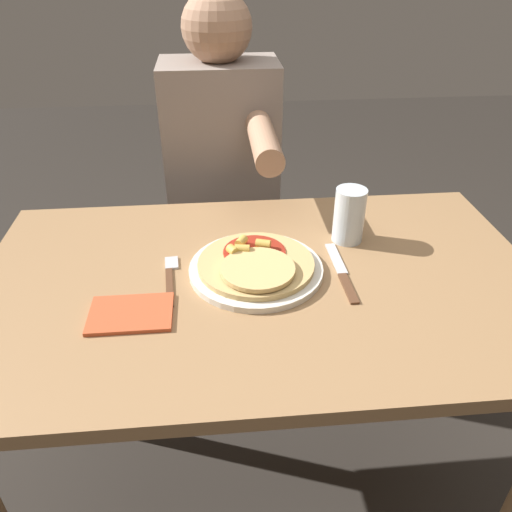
{
  "coord_description": "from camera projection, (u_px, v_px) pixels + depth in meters",
  "views": [
    {
      "loc": [
        -0.09,
        -0.84,
        1.38
      ],
      "look_at": [
        -0.01,
        0.02,
        0.81
      ],
      "focal_mm": 35.0,
      "sensor_mm": 36.0,
      "label": 1
    }
  ],
  "objects": [
    {
      "name": "dining_table",
      "position": [
        261.0,
        325.0,
        1.11
      ],
      "size": [
        1.18,
        0.71,
        0.77
      ],
      "color": "#9E754C",
      "rests_on": "ground_plane"
    },
    {
      "name": "napkin",
      "position": [
        131.0,
        314.0,
        0.94
      ],
      "size": [
        0.16,
        0.11,
        0.01
      ],
      "color": "#C6512D",
      "rests_on": "dining_table"
    },
    {
      "name": "plate",
      "position": [
        256.0,
        269.0,
        1.06
      ],
      "size": [
        0.28,
        0.28,
        0.01
      ],
      "color": "silver",
      "rests_on": "dining_table"
    },
    {
      "name": "drinking_glass",
      "position": [
        349.0,
        215.0,
        1.14
      ],
      "size": [
        0.07,
        0.07,
        0.13
      ],
      "color": "silver",
      "rests_on": "dining_table"
    },
    {
      "name": "fork",
      "position": [
        170.0,
        277.0,
        1.04
      ],
      "size": [
        0.03,
        0.18,
        0.0
      ],
      "color": "brown",
      "rests_on": "dining_table"
    },
    {
      "name": "knife",
      "position": [
        342.0,
        272.0,
        1.05
      ],
      "size": [
        0.02,
        0.22,
        0.0
      ],
      "color": "brown",
      "rests_on": "dining_table"
    },
    {
      "name": "person_diner",
      "position": [
        223.0,
        173.0,
        1.58
      ],
      "size": [
        0.34,
        0.52,
        1.26
      ],
      "color": "#2D2D38",
      "rests_on": "ground_plane"
    },
    {
      "name": "pizza",
      "position": [
        256.0,
        264.0,
        1.04
      ],
      "size": [
        0.25,
        0.25,
        0.04
      ],
      "color": "tan",
      "rests_on": "plate"
    },
    {
      "name": "ground_plane",
      "position": [
        260.0,
        492.0,
        1.46
      ],
      "size": [
        8.0,
        8.0,
        0.0
      ],
      "primitive_type": "plane",
      "color": "#2D2823"
    }
  ]
}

